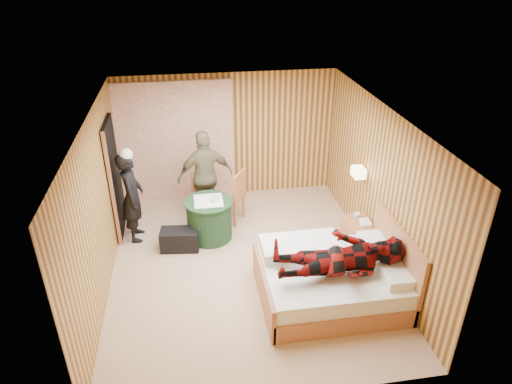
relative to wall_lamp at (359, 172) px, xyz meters
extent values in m
cube|color=tan|center=(-1.92, -0.45, -1.30)|extent=(4.20, 5.00, 0.01)
cube|color=white|center=(-1.92, -0.45, 1.20)|extent=(4.20, 5.00, 0.01)
cube|color=gold|center=(-1.92, 2.05, -0.05)|extent=(4.20, 0.02, 2.50)
cube|color=gold|center=(-4.02, -0.45, -0.05)|extent=(0.02, 5.00, 2.50)
cube|color=gold|center=(0.18, -0.45, -0.05)|extent=(0.02, 5.00, 2.50)
cube|color=white|center=(-2.92, 1.98, -0.10)|extent=(2.20, 0.08, 2.40)
cube|color=black|center=(-3.98, 0.95, -0.28)|extent=(0.06, 0.90, 2.05)
cylinder|color=gold|center=(0.08, 0.00, 0.00)|extent=(0.18, 0.04, 0.04)
cube|color=#FFDEB2|center=(0.00, 0.00, 0.00)|extent=(0.18, 0.24, 0.16)
cube|color=#C0794F|center=(-0.82, -1.39, -1.15)|extent=(1.96, 1.57, 0.29)
cube|color=white|center=(-0.82, -1.39, -0.88)|extent=(1.90, 1.51, 0.24)
cube|color=#C0794F|center=(-1.80, -1.39, -1.03)|extent=(0.06, 1.57, 0.55)
cube|color=#C0794F|center=(0.14, -1.39, -0.76)|extent=(0.06, 1.57, 1.08)
cube|color=white|center=(-0.06, -1.77, -0.69)|extent=(0.37, 0.54, 0.14)
cube|color=white|center=(-0.06, -1.02, -0.69)|extent=(0.37, 0.54, 0.14)
cube|color=white|center=(-1.17, -0.95, -0.67)|extent=(1.17, 0.59, 0.18)
cube|color=#C0794F|center=(-0.04, -0.35, -1.01)|extent=(0.42, 0.57, 0.57)
cube|color=#C0794F|center=(-0.04, -0.35, -0.83)|extent=(0.44, 0.59, 0.03)
cylinder|color=#204726|center=(-2.43, 0.46, -0.95)|extent=(0.77, 0.77, 0.70)
cylinder|color=#204726|center=(-2.43, 0.46, -0.59)|extent=(0.83, 0.83, 0.03)
cube|color=white|center=(-2.43, 0.46, -0.57)|extent=(0.61, 0.61, 0.01)
cube|color=#C0794F|center=(-2.43, 1.03, -0.85)|extent=(0.54, 0.54, 0.05)
cube|color=#C0794F|center=(-2.50, 1.21, -0.60)|extent=(0.41, 0.19, 0.46)
cylinder|color=#C0794F|center=(-2.53, 0.81, -1.08)|extent=(0.04, 0.04, 0.43)
cylinder|color=#C0794F|center=(-2.33, 1.25, -1.08)|extent=(0.04, 0.04, 0.43)
cube|color=#C0794F|center=(-2.01, 0.98, -0.81)|extent=(0.63, 0.63, 0.05)
cube|color=#C0794F|center=(-1.84, 0.87, -0.53)|extent=(0.28, 0.41, 0.50)
cylinder|color=#C0794F|center=(-2.07, 1.24, -1.06)|extent=(0.04, 0.04, 0.47)
cylinder|color=#C0794F|center=(-1.96, 0.73, -1.06)|extent=(0.04, 0.04, 0.47)
cube|color=black|center=(-2.96, 0.18, -1.12)|extent=(0.67, 0.41, 0.36)
cube|color=white|center=(-2.23, 0.56, -1.24)|extent=(0.28, 0.20, 0.12)
cube|color=white|center=(-2.25, 0.78, -1.24)|extent=(0.28, 0.15, 0.12)
imported|color=black|center=(-3.70, 0.65, -0.50)|extent=(0.39, 0.59, 1.61)
imported|color=#6C6648|center=(-2.43, 1.15, -0.44)|extent=(1.07, 0.59, 1.72)
imported|color=maroon|center=(-0.77, -1.59, -0.33)|extent=(0.86, 0.67, 1.77)
imported|color=white|center=(-0.04, -0.40, -0.72)|extent=(0.20, 0.25, 0.02)
imported|color=white|center=(-0.04, -0.40, -0.70)|extent=(0.18, 0.23, 0.02)
imported|color=white|center=(-0.04, -0.22, -0.68)|extent=(0.12, 0.12, 0.09)
imported|color=white|center=(-2.33, 0.41, -0.52)|extent=(0.14, 0.14, 0.10)
camera|label=1|loc=(-2.69, -6.32, 3.20)|focal=32.00mm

